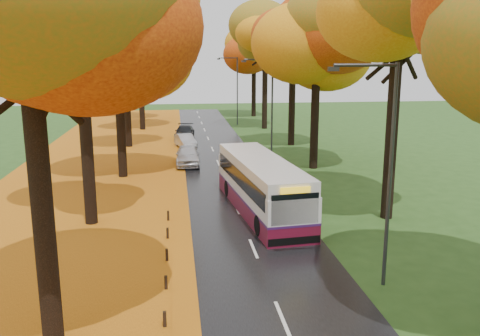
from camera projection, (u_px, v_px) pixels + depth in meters
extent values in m
cube|color=black|center=(224.00, 178.00, 34.56)|extent=(6.50, 90.00, 0.04)
cube|color=silver|center=(224.00, 178.00, 34.55)|extent=(0.12, 90.00, 0.01)
cube|color=#90460D|center=(89.00, 183.00, 33.45)|extent=(12.00, 90.00, 0.02)
cube|color=orange|center=(179.00, 179.00, 34.18)|extent=(0.90, 90.00, 0.01)
cylinder|color=black|center=(42.00, 202.00, 13.90)|extent=(0.60, 0.60, 8.58)
cylinder|color=black|center=(86.00, 133.00, 24.41)|extent=(0.60, 0.60, 9.15)
ellipsoid|color=gold|center=(78.00, 9.00, 23.17)|extent=(8.00, 8.00, 6.24)
cylinder|color=black|center=(120.00, 119.00, 34.29)|extent=(0.60, 0.60, 8.00)
ellipsoid|color=gold|center=(116.00, 43.00, 33.20)|extent=(9.20, 9.20, 7.18)
cylinder|color=black|center=(127.00, 100.00, 45.77)|extent=(0.60, 0.60, 8.58)
ellipsoid|color=gold|center=(124.00, 39.00, 44.61)|extent=(8.00, 8.00, 6.24)
cylinder|color=black|center=(141.00, 89.00, 56.44)|extent=(0.60, 0.60, 9.15)
ellipsoid|color=gold|center=(139.00, 36.00, 55.19)|extent=(9.20, 9.20, 7.18)
cylinder|color=black|center=(141.00, 88.00, 66.17)|extent=(0.60, 0.60, 8.00)
ellipsoid|color=gold|center=(140.00, 49.00, 65.08)|extent=(8.00, 8.00, 6.24)
cylinder|color=black|center=(392.00, 129.00, 25.29)|extent=(0.60, 0.60, 9.22)
ellipsoid|color=#DA6110|center=(400.00, 9.00, 24.04)|extent=(8.20, 8.20, 6.40)
cylinder|color=black|center=(315.00, 113.00, 36.95)|extent=(0.60, 0.60, 8.19)
ellipsoid|color=#DA6110|center=(317.00, 41.00, 35.83)|extent=(9.20, 9.20, 7.18)
cylinder|color=black|center=(292.00, 98.00, 46.65)|extent=(0.60, 0.60, 8.70)
ellipsoid|color=#DA6110|center=(293.00, 37.00, 45.46)|extent=(8.20, 8.20, 6.40)
cylinder|color=black|center=(265.00, 88.00, 57.17)|extent=(0.60, 0.60, 9.22)
ellipsoid|color=#DA6110|center=(265.00, 35.00, 55.91)|extent=(9.20, 9.20, 7.18)
cylinder|color=black|center=(254.00, 86.00, 68.97)|extent=(0.60, 0.60, 8.19)
ellipsoid|color=#DA6110|center=(254.00, 48.00, 67.86)|extent=(8.20, 8.20, 6.40)
cube|color=black|center=(165.00, 319.00, 15.65)|extent=(0.11, 0.11, 0.52)
cube|color=black|center=(166.00, 283.00, 18.17)|extent=(0.11, 0.11, 0.52)
cube|color=black|center=(167.00, 255.00, 20.69)|extent=(0.11, 0.11, 0.52)
cube|color=black|center=(168.00, 233.00, 23.21)|extent=(0.11, 0.11, 0.52)
cube|color=black|center=(168.00, 216.00, 25.72)|extent=(0.11, 0.11, 0.52)
cylinder|color=#333538|center=(390.00, 179.00, 17.75)|extent=(0.14, 0.14, 8.00)
cylinder|color=#333538|center=(366.00, 65.00, 16.77)|extent=(2.20, 0.11, 0.11)
cube|color=#333538|center=(333.00, 69.00, 16.66)|extent=(0.35, 0.18, 0.14)
cylinder|color=#333538|center=(272.00, 111.00, 39.05)|extent=(0.14, 0.14, 8.00)
cylinder|color=#333538|center=(258.00, 60.00, 38.07)|extent=(2.20, 0.11, 0.11)
cube|color=#333538|center=(244.00, 61.00, 37.96)|extent=(0.35, 0.18, 0.14)
cylinder|color=#333538|center=(237.00, 91.00, 60.35)|extent=(0.14, 0.14, 8.00)
cylinder|color=#333538|center=(228.00, 58.00, 59.37)|extent=(2.20, 0.11, 0.11)
cube|color=#333538|center=(219.00, 59.00, 59.26)|extent=(0.35, 0.18, 0.14)
cube|color=#5A0E23|center=(261.00, 203.00, 27.15)|extent=(3.58, 10.94, 0.88)
cube|color=silver|center=(261.00, 184.00, 26.92)|extent=(3.58, 10.94, 1.27)
cube|color=silver|center=(261.00, 166.00, 26.71)|extent=(3.51, 10.73, 0.68)
cube|color=#37164E|center=(261.00, 194.00, 27.05)|extent=(3.60, 10.97, 0.12)
cube|color=black|center=(261.00, 177.00, 26.84)|extent=(3.52, 10.09, 0.83)
cube|color=black|center=(295.00, 209.00, 21.81)|extent=(2.14, 0.29, 1.37)
cube|color=yellow|center=(295.00, 190.00, 21.62)|extent=(1.34, 0.20, 0.27)
cube|color=black|center=(294.00, 241.00, 22.14)|extent=(2.39, 0.38, 0.34)
cylinder|color=black|center=(260.00, 226.00, 23.43)|extent=(0.38, 1.00, 0.98)
cylinder|color=black|center=(304.00, 222.00, 23.93)|extent=(0.38, 1.00, 0.98)
cylinder|color=black|center=(228.00, 188.00, 29.95)|extent=(0.38, 1.00, 0.98)
cylinder|color=black|center=(264.00, 186.00, 30.45)|extent=(0.38, 1.00, 0.98)
imported|color=silver|center=(188.00, 155.00, 38.55)|extent=(1.85, 4.42, 1.49)
imported|color=#96989D|center=(186.00, 141.00, 45.77)|extent=(2.11, 3.90, 1.22)
imported|color=black|center=(185.00, 132.00, 50.67)|extent=(2.21, 4.69, 1.32)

